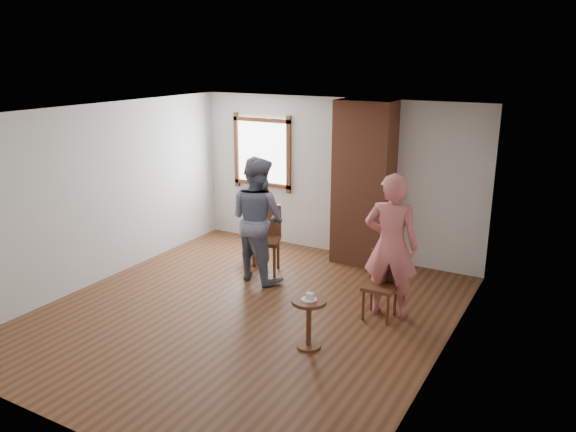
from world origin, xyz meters
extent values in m
plane|color=brown|center=(0.00, 0.00, 0.00)|extent=(5.50, 5.50, 0.00)
cube|color=silver|center=(0.00, 2.75, 1.30)|extent=(5.00, 0.04, 2.60)
cube|color=silver|center=(-2.50, 0.00, 1.30)|extent=(0.04, 5.50, 2.60)
cube|color=silver|center=(2.50, 0.00, 1.30)|extent=(0.04, 5.50, 2.60)
cube|color=white|center=(0.00, 0.00, 2.60)|extent=(5.00, 5.50, 0.04)
cube|color=brown|center=(-1.40, 2.71, 1.60)|extent=(1.14, 0.06, 1.34)
cube|color=white|center=(-1.40, 2.73, 1.60)|extent=(1.00, 0.02, 1.20)
cube|color=#9C5437|center=(0.60, 2.50, 1.30)|extent=(0.90, 0.50, 2.60)
cylinder|color=#BDAD89|center=(-0.94, 1.67, 0.23)|extent=(0.36, 0.36, 0.45)
cylinder|color=black|center=(-1.23, 2.14, 0.08)|extent=(0.21, 0.21, 0.16)
cube|color=brown|center=(-0.54, 1.33, 0.52)|extent=(0.63, 0.63, 0.06)
cylinder|color=brown|center=(-0.65, 1.08, 0.26)|extent=(0.05, 0.05, 0.52)
cylinder|color=brown|center=(-0.28, 1.23, 0.26)|extent=(0.05, 0.05, 0.52)
cylinder|color=brown|center=(-0.79, 1.44, 0.26)|extent=(0.05, 0.05, 0.52)
cylinder|color=brown|center=(-0.43, 1.59, 0.26)|extent=(0.05, 0.05, 0.52)
cube|color=brown|center=(-0.62, 1.54, 0.78)|extent=(0.46, 0.22, 0.52)
cube|color=brown|center=(1.57, 0.74, 0.43)|extent=(0.41, 0.41, 0.05)
cylinder|color=brown|center=(1.41, 0.57, 0.21)|extent=(0.04, 0.04, 0.43)
cylinder|color=brown|center=(1.73, 0.58, 0.21)|extent=(0.04, 0.04, 0.43)
cylinder|color=brown|center=(1.40, 0.89, 0.21)|extent=(0.04, 0.04, 0.43)
cylinder|color=brown|center=(1.72, 0.90, 0.21)|extent=(0.04, 0.04, 0.43)
cube|color=brown|center=(1.56, 0.92, 0.64)|extent=(0.40, 0.06, 0.43)
cylinder|color=brown|center=(1.13, -0.38, 0.58)|extent=(0.40, 0.40, 0.04)
cylinder|color=brown|center=(1.13, -0.38, 0.29)|extent=(0.06, 0.06, 0.54)
cylinder|color=brown|center=(1.13, -0.38, 0.01)|extent=(0.28, 0.28, 0.03)
cylinder|color=white|center=(1.13, -0.38, 0.60)|extent=(0.18, 0.18, 0.01)
cube|color=white|center=(1.14, -0.38, 0.64)|extent=(0.08, 0.07, 0.06)
imported|color=#121634|center=(-0.49, 1.10, 0.93)|extent=(1.04, 0.89, 1.86)
imported|color=#D36C69|center=(1.63, 0.89, 0.94)|extent=(0.76, 0.57, 1.88)
camera|label=1|loc=(3.76, -5.57, 3.28)|focal=35.00mm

